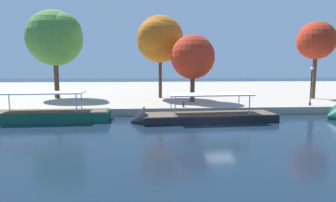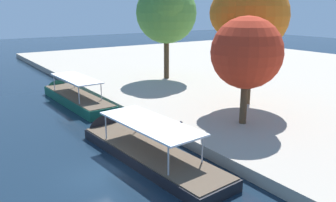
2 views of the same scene
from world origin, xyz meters
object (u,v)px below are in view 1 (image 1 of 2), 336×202
(tree_2, at_px, (316,41))
(tree_3, at_px, (159,39))
(mooring_bollard_0, at_px, (183,104))
(tour_boat_0, at_px, (33,118))
(lamp_post, at_px, (311,81))
(tour_boat_1, at_px, (196,119))
(tree_1, at_px, (54,38))
(tree_0, at_px, (193,57))

(tree_2, relative_size, tree_3, 0.92)
(mooring_bollard_0, relative_size, tree_3, 0.05)
(mooring_bollard_0, bearing_deg, tour_boat_0, -168.28)
(mooring_bollard_0, distance_m, lamp_post, 15.76)
(tree_3, bearing_deg, mooring_bollard_0, -76.06)
(tour_boat_1, bearing_deg, tree_1, -42.87)
(tree_3, bearing_deg, lamp_post, -26.59)
(tree_0, distance_m, tree_1, 20.33)
(tour_boat_0, xyz_separation_m, tree_2, (35.75, 10.98, 8.80))
(tour_boat_0, relative_size, tree_3, 1.20)
(tour_boat_1, relative_size, tree_3, 1.23)
(tree_0, distance_m, tree_3, 6.80)
(mooring_bollard_0, xyz_separation_m, lamp_post, (15.53, 0.69, 2.59))
(tour_boat_0, relative_size, mooring_bollard_0, 22.46)
(mooring_bollard_0, distance_m, tree_3, 12.99)
(tour_boat_1, height_order, tree_2, tree_2)
(tour_boat_1, xyz_separation_m, tree_2, (19.29, 12.02, 8.89))
(tour_boat_1, height_order, tree_0, tree_0)
(tree_0, bearing_deg, tree_3, 133.02)
(tour_boat_1, bearing_deg, tree_2, -152.13)
(tour_boat_1, bearing_deg, tour_boat_0, -7.65)
(mooring_bollard_0, xyz_separation_m, tree_1, (-17.55, 10.48, 8.44))
(lamp_post, xyz_separation_m, tree_2, (4.55, 7.04, 5.39))
(lamp_post, xyz_separation_m, tree_1, (-33.08, 9.78, 5.85))
(tree_3, bearing_deg, tour_boat_1, -77.09)
(tour_boat_1, distance_m, tree_2, 24.40)
(tour_boat_0, relative_size, tour_boat_1, 0.98)
(lamp_post, relative_size, tree_1, 0.36)
(tree_2, bearing_deg, lamp_post, -122.90)
(mooring_bollard_0, height_order, tree_1, tree_1)
(tree_1, height_order, tree_2, tree_1)
(tour_boat_0, distance_m, tour_boat_1, 16.50)
(tree_2, distance_m, tree_3, 22.57)
(lamp_post, xyz_separation_m, tree_3, (-17.93, 8.98, 5.75))
(tour_boat_1, xyz_separation_m, mooring_bollard_0, (-0.80, 4.28, 0.91))
(tree_3, bearing_deg, tree_0, -46.98)
(tree_0, bearing_deg, lamp_post, -17.92)
(tree_1, bearing_deg, tour_boat_1, -38.81)
(lamp_post, relative_size, tree_2, 0.42)
(tree_1, relative_size, tree_3, 1.05)
(tree_0, height_order, tree_1, tree_1)
(tour_boat_0, distance_m, tree_2, 38.42)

